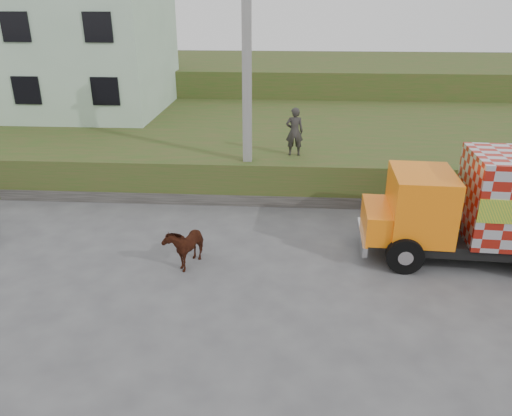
# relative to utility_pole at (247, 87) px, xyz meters

# --- Properties ---
(ground) EXTENTS (120.00, 120.00, 0.00)m
(ground) POSITION_rel_utility_pole_xyz_m (1.00, -4.60, -4.08)
(ground) COLOR #474749
(ground) RESTS_ON ground
(embankment) EXTENTS (40.00, 12.00, 1.50)m
(embankment) POSITION_rel_utility_pole_xyz_m (1.00, 5.40, -3.33)
(embankment) COLOR #2E511B
(embankment) RESTS_ON ground
(embankment_far) EXTENTS (40.00, 12.00, 3.00)m
(embankment_far) POSITION_rel_utility_pole_xyz_m (1.00, 17.40, -2.58)
(embankment_far) COLOR #2E511B
(embankment_far) RESTS_ON ground
(retaining_strip) EXTENTS (16.00, 0.50, 0.40)m
(retaining_strip) POSITION_rel_utility_pole_xyz_m (-1.00, -0.40, -3.88)
(retaining_strip) COLOR #595651
(retaining_strip) RESTS_ON ground
(building) EXTENTS (10.00, 8.00, 6.00)m
(building) POSITION_rel_utility_pole_xyz_m (-10.00, 8.40, 0.42)
(building) COLOR #B4D3B8
(building) RESTS_ON embankment
(utility_pole) EXTENTS (1.20, 0.30, 8.00)m
(utility_pole) POSITION_rel_utility_pole_xyz_m (0.00, 0.00, 0.00)
(utility_pole) COLOR gray
(utility_pole) RESTS_ON ground
(cargo_truck) EXTENTS (7.01, 2.71, 3.08)m
(cargo_truck) POSITION_rel_utility_pole_xyz_m (7.43, -4.01, -2.49)
(cargo_truck) COLOR black
(cargo_truck) RESTS_ON ground
(cow) EXTENTS (1.05, 1.54, 1.19)m
(cow) POSITION_rel_utility_pole_xyz_m (-1.32, -4.82, -3.48)
(cow) COLOR #37170D
(cow) RESTS_ON ground
(pedestrian) EXTENTS (0.67, 0.47, 1.75)m
(pedestrian) POSITION_rel_utility_pole_xyz_m (1.64, 0.78, -1.70)
(pedestrian) COLOR #2A2926
(pedestrian) RESTS_ON embankment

